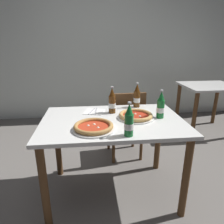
{
  "coord_description": "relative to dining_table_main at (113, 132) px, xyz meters",
  "views": [
    {
      "loc": [
        -0.18,
        -1.61,
        1.38
      ],
      "look_at": [
        0.0,
        0.05,
        0.8
      ],
      "focal_mm": 32.7,
      "sensor_mm": 36.0,
      "label": 1
    }
  ],
  "objects": [
    {
      "name": "ground_plane",
      "position": [
        0.0,
        0.0,
        -0.64
      ],
      "size": [
        8.0,
        8.0,
        0.0
      ],
      "primitive_type": "plane",
      "color": "slate"
    },
    {
      "name": "back_wall_tiled",
      "position": [
        0.0,
        2.2,
        0.66
      ],
      "size": [
        7.0,
        0.1,
        2.6
      ],
      "primitive_type": "cube",
      "color": "silver",
      "rests_on": "ground_plane"
    },
    {
      "name": "dining_table_main",
      "position": [
        0.0,
        0.0,
        0.0
      ],
      "size": [
        1.2,
        0.8,
        0.75
      ],
      "color": "silver",
      "rests_on": "ground_plane"
    },
    {
      "name": "chair_behind_table",
      "position": [
        0.23,
        0.61,
        -0.15
      ],
      "size": [
        0.43,
        0.43,
        0.85
      ],
      "rotation": [
        0.0,
        0.0,
        3.22
      ],
      "color": "brown",
      "rests_on": "ground_plane"
    },
    {
      "name": "dining_table_background",
      "position": [
        1.63,
        1.28,
        -0.04
      ],
      "size": [
        0.8,
        0.7,
        0.75
      ],
      "color": "silver",
      "rests_on": "ground_plane"
    },
    {
      "name": "pizza_margherita_near",
      "position": [
        0.2,
        0.01,
        0.14
      ],
      "size": [
        0.31,
        0.31,
        0.04
      ],
      "color": "white",
      "rests_on": "dining_table_main"
    },
    {
      "name": "pizza_marinara_far",
      "position": [
        -0.17,
        -0.19,
        0.13
      ],
      "size": [
        0.33,
        0.33,
        0.04
      ],
      "color": "white",
      "rests_on": "dining_table_main"
    },
    {
      "name": "beer_bottle_left",
      "position": [
        0.28,
        0.33,
        0.22
      ],
      "size": [
        0.07,
        0.07,
        0.25
      ],
      "color": "#512D0F",
      "rests_on": "dining_table_main"
    },
    {
      "name": "beer_bottle_center",
      "position": [
        0.41,
        -0.0,
        0.22
      ],
      "size": [
        0.07,
        0.07,
        0.25
      ],
      "color": "#196B2D",
      "rests_on": "dining_table_main"
    },
    {
      "name": "beer_bottle_right",
      "position": [
        0.08,
        -0.32,
        0.22
      ],
      "size": [
        0.07,
        0.07,
        0.25
      ],
      "color": "#196B2D",
      "rests_on": "dining_table_main"
    },
    {
      "name": "beer_bottle_extra",
      "position": [
        0.01,
        0.17,
        0.22
      ],
      "size": [
        0.07,
        0.07,
        0.25
      ],
      "color": "#512D0F",
      "rests_on": "dining_table_main"
    },
    {
      "name": "napkin_with_cutlery",
      "position": [
        -0.15,
        0.22,
        0.12
      ],
      "size": [
        0.22,
        0.22,
        0.01
      ],
      "color": "white",
      "rests_on": "dining_table_main"
    }
  ]
}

